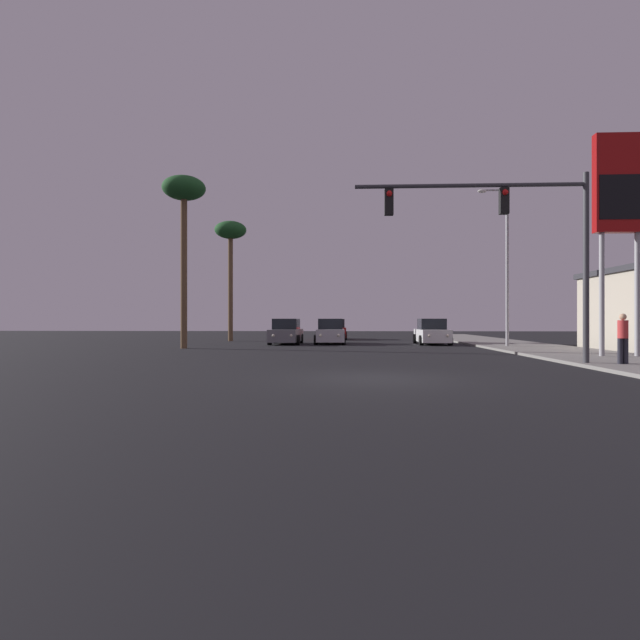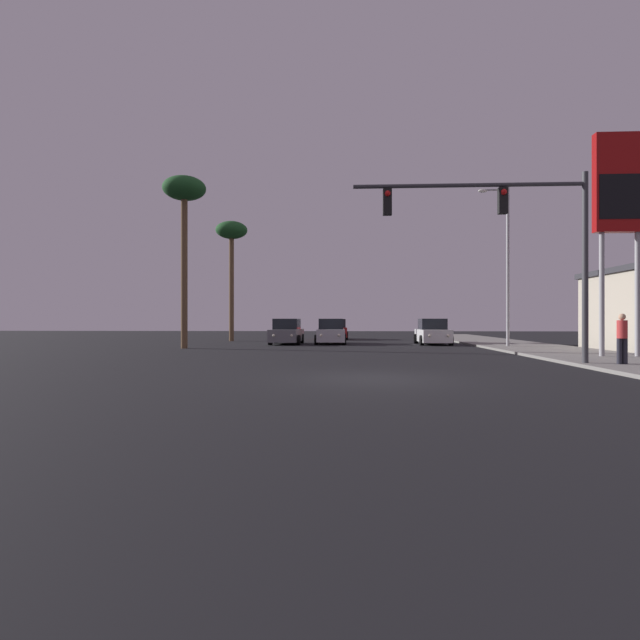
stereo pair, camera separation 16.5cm
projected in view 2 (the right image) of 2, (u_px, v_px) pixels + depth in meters
ground_plane at (374, 378)px, 13.41m from camera, size 120.00×120.00×0.00m
sidewalk_right at (569, 353)px, 22.90m from camera, size 5.00×60.00×0.12m
car_white at (433, 333)px, 32.50m from camera, size 2.04×4.32×1.68m
car_red at (336, 330)px, 41.46m from camera, size 2.04×4.33×1.68m
car_grey at (287, 333)px, 32.99m from camera, size 2.04×4.34×1.68m
car_silver at (331, 332)px, 33.37m from camera, size 2.04×4.33×1.68m
traffic_light_mast at (516, 227)px, 17.06m from camera, size 7.98×0.36×6.50m
street_lamp at (505, 258)px, 28.18m from camera, size 1.74×0.24×9.00m
gas_station_sign at (620, 195)px, 20.08m from camera, size 2.00×0.42×9.00m
pedestrian_on_sidewalk at (622, 336)px, 16.47m from camera, size 0.34×0.32×1.67m
palm_tree_near at (184, 199)px, 27.90m from camera, size 2.40×2.40×9.64m
palm_tree_mid at (232, 237)px, 37.87m from camera, size 2.40×2.40×9.10m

